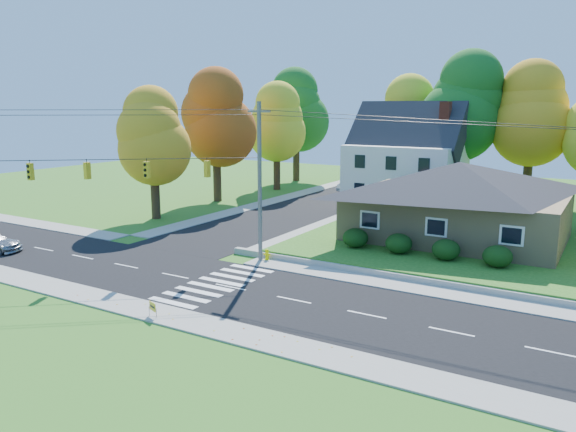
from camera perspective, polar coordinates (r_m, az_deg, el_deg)
name	(u,v)px	position (r m, az deg, el deg)	size (l,w,h in m)	color
ground	(231,287)	(31.00, -5.85, -7.22)	(120.00, 120.00, 0.00)	#3D7923
road_main	(231,287)	(31.00, -5.85, -7.21)	(90.00, 8.00, 0.02)	black
road_cross	(321,204)	(56.62, 3.38, 1.26)	(8.00, 44.00, 0.02)	black
sidewalk_north	(279,265)	(34.93, -0.94, -4.97)	(90.00, 2.00, 0.08)	#9C9A90
sidewalk_south	(167,316)	(27.39, -12.20, -9.86)	(90.00, 2.00, 0.08)	#9C9A90
lawn	(541,235)	(45.75, 24.27, -1.81)	(30.00, 30.00, 0.50)	#3D7923
ranch_house	(458,199)	(41.19, 16.86, 1.63)	(14.60, 10.60, 5.40)	tan
colonial_house	(406,161)	(54.69, 11.95, 5.52)	(10.40, 8.40, 9.60)	silver
hedge_row	(422,246)	(35.88, 13.44, -3.03)	(10.70, 1.70, 1.27)	#163A10
traffic_infrastructure	(241,191)	(30.95, -4.77, 2.58)	(38.10, 10.66, 10.00)	#666059
tree_lot_0	(408,119)	(60.80, 12.13, 9.58)	(6.72, 6.72, 12.51)	#3F2A19
tree_lot_1	(465,107)	(58.14, 17.55, 10.54)	(7.84, 7.84, 14.60)	#3F2A19
tree_lot_2	(532,114)	(58.02, 23.58, 9.49)	(7.28, 7.28, 13.56)	#3F2A19
tree_west_0	(153,136)	(49.72, -13.59, 7.88)	(6.16, 6.16, 11.47)	#3F2A19
tree_west_1	(216,118)	(57.85, -7.35, 9.81)	(7.28, 7.28, 13.56)	#3F2A19
tree_west_2	(277,122)	(65.49, -1.16, 9.48)	(6.72, 6.72, 12.51)	#3F2A19
tree_west_3	(296,110)	(73.35, 0.86, 10.69)	(7.84, 7.84, 14.60)	#3F2A19
white_car	(357,185)	(64.62, 7.02, 3.17)	(1.74, 4.98, 1.64)	#AEAEBE
fire_hydrant	(267,255)	(35.88, -2.15, -3.99)	(0.44, 0.34, 0.77)	#FFF300
yard_sign	(153,307)	(27.16, -13.60, -8.96)	(0.59, 0.25, 0.77)	black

